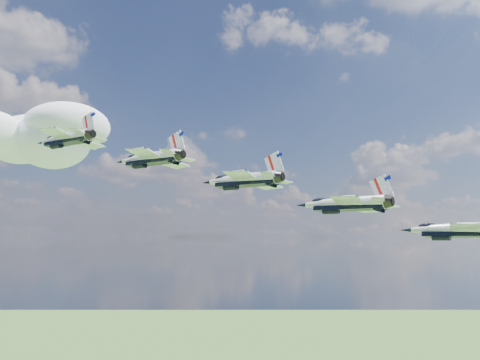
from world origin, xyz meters
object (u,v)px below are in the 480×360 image
jet_0 (64,139)px  jet_2 (240,180)px  jet_3 (341,204)px  jet_4 (454,230)px  jet_1 (148,159)px

jet_0 → jet_2: 26.63m
jet_2 → jet_3: jet_2 is taller
jet_2 → jet_4: size_ratio=1.00×
jet_0 → jet_2: jet_0 is taller
jet_1 → jet_4: bearing=-67.0°
jet_0 → jet_3: jet_0 is taller
jet_2 → jet_3: bearing=-67.0°
jet_4 → jet_0: bearing=113.0°
jet_2 → jet_4: bearing=-67.0°
jet_1 → jet_0: bearing=113.0°
jet_2 → jet_1: bearing=113.0°
jet_0 → jet_3: size_ratio=1.00×
jet_2 → jet_3: size_ratio=1.00×
jet_0 → jet_2: (18.37, -18.14, -6.52)m
jet_4 → jet_2: bearing=113.0°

